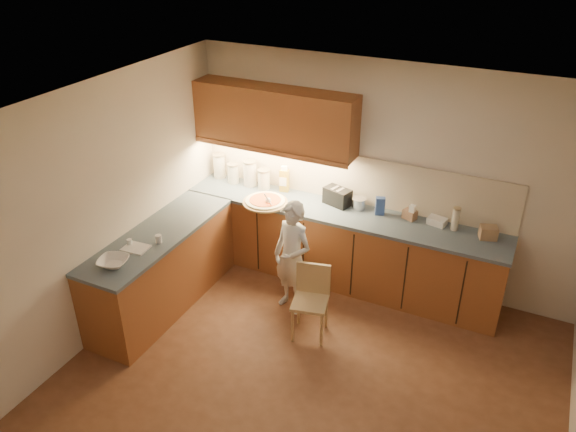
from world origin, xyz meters
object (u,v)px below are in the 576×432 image
Objects in this scene: wooden_chair at (311,296)px; oil_jug at (284,180)px; child at (292,258)px; pizza_on_board at (265,201)px; toaster at (337,197)px.

wooden_chair is 1.63m from oil_jug.
oil_jug is (-0.55, 0.93, 0.42)m from child.
oil_jug is (-0.90, 1.22, 0.62)m from wooden_chair.
pizza_on_board is 1.52× the size of toaster.
child reaches higher than pizza_on_board.
pizza_on_board is 0.67× the size of wooden_chair.
pizza_on_board is 0.87m from child.
oil_jug is 0.71m from toaster.
pizza_on_board reaches higher than wooden_chair.
child is (0.61, -0.54, -0.29)m from pizza_on_board.
pizza_on_board is 0.40× the size of child.
toaster is (0.76, 0.34, 0.08)m from pizza_on_board.
oil_jug reaches higher than toaster.
pizza_on_board is 0.84m from toaster.
oil_jug is at bearing 113.75° from wooden_chair.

